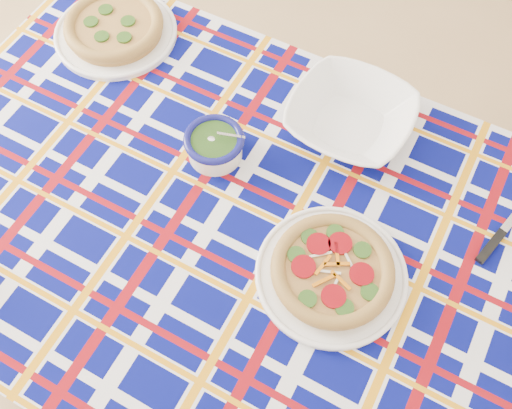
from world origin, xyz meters
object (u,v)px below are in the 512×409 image
at_px(pesto_bowl, 214,144).
at_px(serving_bowl, 350,117).
at_px(dining_table, 249,244).
at_px(main_focaccia_plate, 332,270).

bearing_deg(pesto_bowl, serving_bowl, 34.44).
relative_size(dining_table, main_focaccia_plate, 5.46).
distance_m(dining_table, pesto_bowl, 0.24).
bearing_deg(main_focaccia_plate, pesto_bowl, 149.64).
distance_m(dining_table, serving_bowl, 0.38).
distance_m(main_focaccia_plate, pesto_bowl, 0.39).
height_order(dining_table, pesto_bowl, pesto_bowl).
relative_size(main_focaccia_plate, serving_bowl, 1.12).
bearing_deg(dining_table, main_focaccia_plate, -4.15).
distance_m(main_focaccia_plate, serving_bowl, 0.39).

